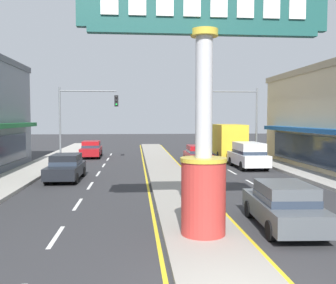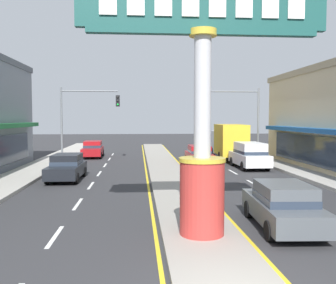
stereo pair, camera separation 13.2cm
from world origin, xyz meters
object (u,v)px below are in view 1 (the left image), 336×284
object	(u,v)px
sedan_near_right_lane	(198,155)
sedan_kerb_right	(91,149)
box_truck_mid_left_lane	(227,140)
traffic_light_left_side	(82,111)
district_sign	(204,110)
sedan_near_left_lane	(66,167)
suv_far_right_lane	(248,155)
sedan_far_left_oncoming	(284,205)
traffic_light_right_side	(237,111)

from	to	relation	value
sedan_near_right_lane	sedan_kerb_right	world-z (taller)	same
box_truck_mid_left_lane	sedan_near_right_lane	bearing A→B (deg)	-133.28
traffic_light_left_side	box_truck_mid_left_lane	distance (m)	12.83
traffic_light_left_side	sedan_kerb_right	world-z (taller)	traffic_light_left_side
district_sign	sedan_near_left_lane	world-z (taller)	district_sign
box_truck_mid_left_lane	sedan_kerb_right	bearing A→B (deg)	167.15
suv_far_right_lane	traffic_light_left_side	bearing A→B (deg)	159.25
sedan_kerb_right	box_truck_mid_left_lane	bearing A→B (deg)	-12.85
sedan_far_left_oncoming	sedan_near_left_lane	bearing A→B (deg)	130.55
sedan_far_left_oncoming	sedan_near_right_lane	bearing A→B (deg)	89.99
sedan_near_right_lane	sedan_far_left_oncoming	world-z (taller)	same
box_truck_mid_left_lane	sedan_far_left_oncoming	bearing A→B (deg)	-98.90
traffic_light_right_side	sedan_near_left_lane	bearing A→B (deg)	-146.25
traffic_light_right_side	box_truck_mid_left_lane	size ratio (longest dim) A/B	0.89
sedan_near_right_lane	district_sign	bearing A→B (deg)	-99.06
traffic_light_left_side	sedan_near_left_lane	world-z (taller)	traffic_light_left_side
traffic_light_left_side	sedan_near_right_lane	size ratio (longest dim) A/B	1.44
sedan_near_right_lane	sedan_near_left_lane	xyz separation A→B (m)	(-9.02, -6.61, 0.00)
box_truck_mid_left_lane	sedan_kerb_right	xyz separation A→B (m)	(-12.24, 2.79, -0.91)
traffic_light_left_side	box_truck_mid_left_lane	world-z (taller)	traffic_light_left_side
suv_far_right_lane	sedan_far_left_oncoming	bearing A→B (deg)	-102.71
traffic_light_left_side	sedan_kerb_right	xyz separation A→B (m)	(0.28, 3.94, -3.46)
sedan_far_left_oncoming	sedan_kerb_right	distance (m)	25.04
sedan_far_left_oncoming	district_sign	bearing A→B (deg)	-164.44
district_sign	box_truck_mid_left_lane	bearing A→B (deg)	74.12
sedan_far_left_oncoming	traffic_light_right_side	bearing A→B (deg)	79.28
traffic_light_left_side	sedan_near_left_lane	xyz separation A→B (m)	(0.29, -8.88, -3.46)
traffic_light_right_side	sedan_near_left_lane	world-z (taller)	traffic_light_right_side
traffic_light_left_side	traffic_light_right_side	bearing A→B (deg)	-2.04
district_sign	sedan_kerb_right	xyz separation A→B (m)	(-6.16, 24.16, -3.13)
suv_far_right_lane	sedan_kerb_right	distance (m)	15.10
box_truck_mid_left_lane	sedan_far_left_oncoming	distance (m)	20.84
district_sign	traffic_light_right_side	xyz separation A→B (m)	(6.45, 19.76, 0.33)
traffic_light_left_side	box_truck_mid_left_lane	size ratio (longest dim) A/B	0.89
traffic_light_left_side	sedan_kerb_right	size ratio (longest dim) A/B	1.43
traffic_light_right_side	suv_far_right_lane	bearing A→B (deg)	-93.77
traffic_light_right_side	sedan_near_right_lane	bearing A→B (deg)	-153.22
sedan_near_left_lane	sedan_far_left_oncoming	size ratio (longest dim) A/B	0.98
traffic_light_right_side	sedan_kerb_right	distance (m)	13.79
sedan_near_left_lane	traffic_light_right_side	bearing A→B (deg)	33.75
suv_far_right_lane	sedan_near_left_lane	xyz separation A→B (m)	(-12.32, -4.11, -0.20)
sedan_far_left_oncoming	box_truck_mid_left_lane	bearing A→B (deg)	81.10
district_sign	sedan_kerb_right	world-z (taller)	district_sign
traffic_light_left_side	box_truck_mid_left_lane	bearing A→B (deg)	5.23
suv_far_right_lane	sedan_kerb_right	bearing A→B (deg)	144.73
district_sign	sedan_kerb_right	bearing A→B (deg)	104.31
sedan_far_left_oncoming	sedan_kerb_right	xyz separation A→B (m)	(-9.02, 23.36, 0.00)
traffic_light_left_side	sedan_near_left_lane	distance (m)	9.54
traffic_light_right_side	sedan_near_left_lane	size ratio (longest dim) A/B	1.44
box_truck_mid_left_lane	sedan_far_left_oncoming	size ratio (longest dim) A/B	1.59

